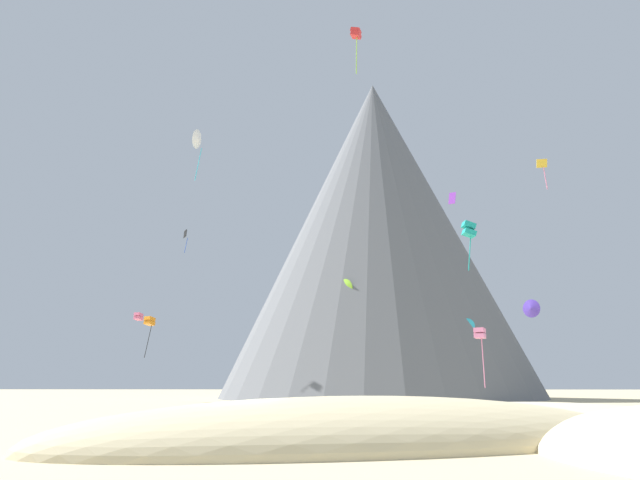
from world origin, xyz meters
name	(u,v)px	position (x,y,z in m)	size (l,w,h in m)	color
ground_plane	(237,448)	(0.00, 0.00, 0.00)	(400.00, 400.00, 0.00)	#CCBA8E
dune_foreground_left	(363,423)	(5.57, 15.16, 0.00)	(18.68, 11.46, 3.09)	#C6B284
dune_foreground_right	(361,446)	(4.87, 0.75, 0.00)	(26.08, 9.11, 3.94)	beige
dune_midground	(541,416)	(19.77, 23.83, 0.00)	(20.34, 16.64, 2.01)	beige
bush_low_patch	(250,424)	(-0.71, 8.19, 0.36)	(1.32, 1.32, 0.73)	#386633
bush_far_left	(212,427)	(-2.28, 6.06, 0.37)	(1.01, 1.01, 0.73)	#668C4C
bush_near_right	(583,421)	(18.55, 12.59, 0.28)	(2.69, 2.69, 0.55)	#386633
bush_far_right	(454,432)	(8.72, 0.98, 0.53)	(2.06, 2.06, 1.06)	#568442
rock_massif	(375,246)	(10.77, 75.24, 25.44)	(59.51, 59.51, 56.34)	slate
kite_black_mid	(185,236)	(-18.22, 59.40, 23.51)	(0.69, 0.97, 3.58)	black
kite_cyan_low	(468,325)	(22.05, 57.86, 10.15)	(1.97, 0.96, 3.95)	#33BCDB
kite_lime_mid	(345,288)	(5.23, 58.13, 15.41)	(2.26, 2.36, 6.36)	#8CD133
kite_teal_mid	(469,230)	(14.74, 22.25, 14.54)	(1.13, 1.05, 4.08)	teal
kite_violet_mid	(452,198)	(15.76, 33.06, 20.67)	(0.87, 0.75, 1.34)	purple
kite_red_high	(356,34)	(5.98, 25.94, 34.93)	(1.15, 1.10, 4.79)	red
kite_white_high	(198,140)	(-11.00, 34.99, 28.17)	(1.03, 2.15, 5.81)	white
kite_orange_low	(150,322)	(-21.73, 56.36, 10.65)	(1.51, 1.55, 5.60)	orange
kite_indigo_low	(531,308)	(23.55, 35.54, 9.75)	(1.57, 1.47, 1.84)	#5138B2
kite_rainbow_low	(138,317)	(-19.09, 43.82, 9.96)	(1.05, 1.08, 0.91)	#E5668C
kite_pink_low	(480,334)	(16.92, 29.87, 6.74)	(1.24, 1.25, 5.28)	pink
kite_gold_mid	(543,166)	(23.24, 27.95, 22.06)	(1.08, 0.55, 2.97)	gold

